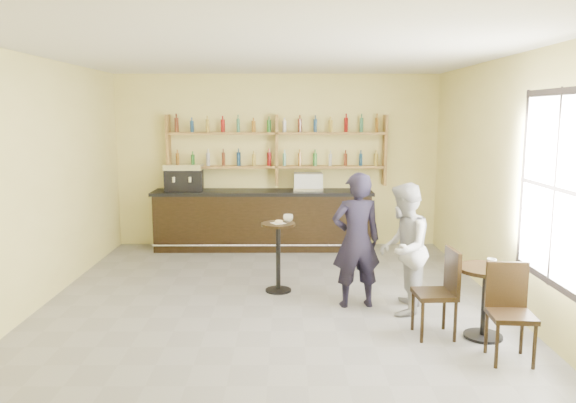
{
  "coord_description": "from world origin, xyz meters",
  "views": [
    {
      "loc": [
        0.18,
        -7.01,
        2.47
      ],
      "look_at": [
        0.2,
        0.8,
        1.25
      ],
      "focal_mm": 35.0,
      "sensor_mm": 36.0,
      "label": 1
    }
  ],
  "objects_px": {
    "bar_counter": "(263,220)",
    "espresso_machine": "(184,178)",
    "man_main": "(356,240)",
    "cafe_table": "(485,303)",
    "pastry_case": "(308,182)",
    "chair_south": "(511,314)",
    "patron_second": "(403,249)",
    "chair_west": "(434,293)",
    "pedestal_table": "(278,257)"
  },
  "relations": [
    {
      "from": "bar_counter",
      "to": "espresso_machine",
      "type": "bearing_deg",
      "value": 180.0
    },
    {
      "from": "man_main",
      "to": "cafe_table",
      "type": "xyz_separation_m",
      "value": [
        1.31,
        -1.05,
        -0.47
      ]
    },
    {
      "from": "bar_counter",
      "to": "espresso_machine",
      "type": "height_order",
      "value": "espresso_machine"
    },
    {
      "from": "pastry_case",
      "to": "cafe_table",
      "type": "height_order",
      "value": "pastry_case"
    },
    {
      "from": "espresso_machine",
      "to": "chair_south",
      "type": "bearing_deg",
      "value": -53.65
    },
    {
      "from": "cafe_table",
      "to": "patron_second",
      "type": "height_order",
      "value": "patron_second"
    },
    {
      "from": "bar_counter",
      "to": "cafe_table",
      "type": "xyz_separation_m",
      "value": [
        2.64,
        -4.2,
        -0.14
      ]
    },
    {
      "from": "chair_south",
      "to": "pastry_case",
      "type": "bearing_deg",
      "value": 114.98
    },
    {
      "from": "man_main",
      "to": "chair_west",
      "type": "relative_size",
      "value": 1.75
    },
    {
      "from": "man_main",
      "to": "chair_south",
      "type": "relative_size",
      "value": 1.78
    },
    {
      "from": "bar_counter",
      "to": "cafe_table",
      "type": "bearing_deg",
      "value": -57.91
    },
    {
      "from": "espresso_machine",
      "to": "chair_west",
      "type": "bearing_deg",
      "value": -54.0
    },
    {
      "from": "pedestal_table",
      "to": "chair_south",
      "type": "bearing_deg",
      "value": -43.7
    },
    {
      "from": "cafe_table",
      "to": "chair_west",
      "type": "xyz_separation_m",
      "value": [
        -0.55,
        0.05,
        0.09
      ]
    },
    {
      "from": "bar_counter",
      "to": "chair_west",
      "type": "distance_m",
      "value": 4.65
    },
    {
      "from": "chair_west",
      "to": "patron_second",
      "type": "xyz_separation_m",
      "value": [
        -0.2,
        0.77,
        0.32
      ]
    },
    {
      "from": "pedestal_table",
      "to": "pastry_case",
      "type": "bearing_deg",
      "value": 78.64
    },
    {
      "from": "pedestal_table",
      "to": "chair_west",
      "type": "bearing_deg",
      "value": -42.37
    },
    {
      "from": "pastry_case",
      "to": "cafe_table",
      "type": "bearing_deg",
      "value": -68.75
    },
    {
      "from": "bar_counter",
      "to": "cafe_table",
      "type": "relative_size",
      "value": 4.94
    },
    {
      "from": "espresso_machine",
      "to": "chair_west",
      "type": "relative_size",
      "value": 0.68
    },
    {
      "from": "pedestal_table",
      "to": "cafe_table",
      "type": "xyz_separation_m",
      "value": [
        2.32,
        -1.66,
        -0.08
      ]
    },
    {
      "from": "pedestal_table",
      "to": "patron_second",
      "type": "xyz_separation_m",
      "value": [
        1.56,
        -0.84,
        0.33
      ]
    },
    {
      "from": "cafe_table",
      "to": "chair_south",
      "type": "height_order",
      "value": "chair_south"
    },
    {
      "from": "pastry_case",
      "to": "pedestal_table",
      "type": "bearing_deg",
      "value": -103.33
    },
    {
      "from": "pastry_case",
      "to": "cafe_table",
      "type": "distance_m",
      "value": 4.65
    },
    {
      "from": "pedestal_table",
      "to": "chair_south",
      "type": "relative_size",
      "value": 1.0
    },
    {
      "from": "pastry_case",
      "to": "chair_west",
      "type": "bearing_deg",
      "value": -75.17
    },
    {
      "from": "bar_counter",
      "to": "cafe_table",
      "type": "distance_m",
      "value": 4.96
    },
    {
      "from": "bar_counter",
      "to": "pedestal_table",
      "type": "distance_m",
      "value": 2.56
    },
    {
      "from": "man_main",
      "to": "chair_south",
      "type": "bearing_deg",
      "value": 121.63
    },
    {
      "from": "pastry_case",
      "to": "patron_second",
      "type": "height_order",
      "value": "patron_second"
    },
    {
      "from": "bar_counter",
      "to": "patron_second",
      "type": "xyz_separation_m",
      "value": [
        1.89,
        -3.39,
        0.28
      ]
    },
    {
      "from": "chair_south",
      "to": "patron_second",
      "type": "height_order",
      "value": "patron_second"
    },
    {
      "from": "espresso_machine",
      "to": "pedestal_table",
      "type": "distance_m",
      "value": 3.2
    },
    {
      "from": "bar_counter",
      "to": "pastry_case",
      "type": "bearing_deg",
      "value": 0.0
    },
    {
      "from": "pedestal_table",
      "to": "patron_second",
      "type": "distance_m",
      "value": 1.81
    },
    {
      "from": "pastry_case",
      "to": "pedestal_table",
      "type": "xyz_separation_m",
      "value": [
        -0.51,
        -2.54,
        -0.76
      ]
    },
    {
      "from": "bar_counter",
      "to": "pastry_case",
      "type": "relative_size",
      "value": 7.46
    },
    {
      "from": "bar_counter",
      "to": "espresso_machine",
      "type": "xyz_separation_m",
      "value": [
        -1.43,
        0.0,
        0.78
      ]
    },
    {
      "from": "pastry_case",
      "to": "chair_south",
      "type": "bearing_deg",
      "value": -70.87
    },
    {
      "from": "cafe_table",
      "to": "patron_second",
      "type": "relative_size",
      "value": 0.49
    },
    {
      "from": "espresso_machine",
      "to": "chair_south",
      "type": "distance_m",
      "value": 6.38
    },
    {
      "from": "patron_second",
      "to": "bar_counter",
      "type": "bearing_deg",
      "value": -132.47
    },
    {
      "from": "pastry_case",
      "to": "chair_west",
      "type": "relative_size",
      "value": 0.54
    },
    {
      "from": "espresso_machine",
      "to": "cafe_table",
      "type": "distance_m",
      "value": 5.92
    },
    {
      "from": "bar_counter",
      "to": "patron_second",
      "type": "relative_size",
      "value": 2.44
    },
    {
      "from": "pedestal_table",
      "to": "espresso_machine",
      "type": "bearing_deg",
      "value": 124.55
    },
    {
      "from": "patron_second",
      "to": "espresso_machine",
      "type": "bearing_deg",
      "value": -117.18
    },
    {
      "from": "pastry_case",
      "to": "chair_west",
      "type": "height_order",
      "value": "pastry_case"
    }
  ]
}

